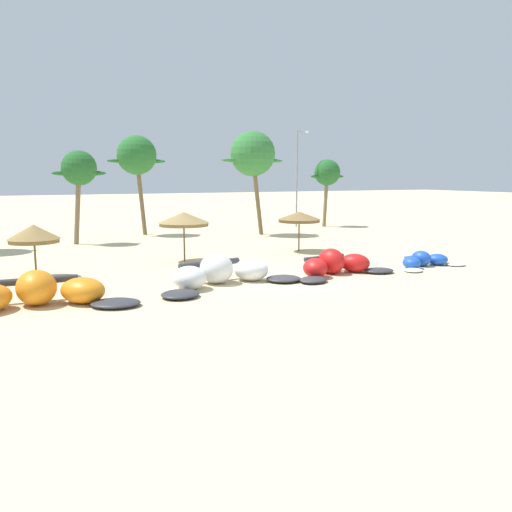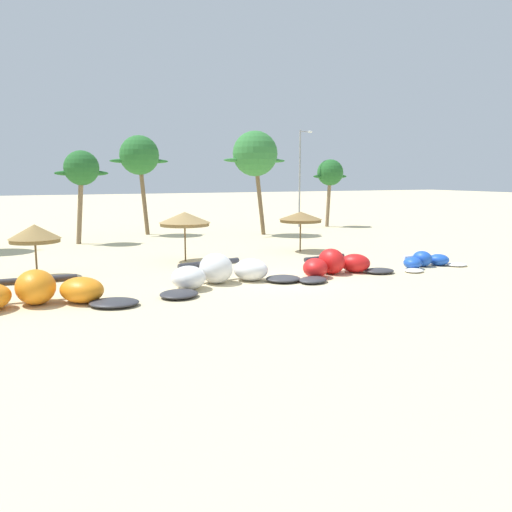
{
  "view_description": "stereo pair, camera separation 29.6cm",
  "coord_description": "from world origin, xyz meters",
  "px_view_note": "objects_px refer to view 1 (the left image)",
  "views": [
    {
      "loc": [
        -12.89,
        -22.73,
        5.17
      ],
      "look_at": [
        -1.12,
        2.0,
        1.0
      ],
      "focal_mm": 37.09,
      "sensor_mm": 36.0,
      "label": 1
    },
    {
      "loc": [
        -12.62,
        -22.86,
        5.17
      ],
      "look_at": [
        -1.12,
        2.0,
        1.0
      ],
      "focal_mm": 37.09,
      "sensor_mm": 36.0,
      "label": 2
    }
  ],
  "objects_px": {
    "beach_umbrella_near_van": "(34,234)",
    "palm_left_of_gap": "(137,156)",
    "palm_left": "(79,170)",
    "beach_umbrella_near_palms": "(299,217)",
    "palm_center_left": "(253,154)",
    "lamppost_west_center": "(298,174)",
    "palm_center_right": "(327,174)",
    "kite_left_of_center": "(335,265)",
    "kite_center": "(425,261)",
    "kite_far_left": "(37,294)",
    "kite_left": "(221,273)",
    "beach_umbrella_middle": "(184,219)"
  },
  "relations": [
    {
      "from": "palm_center_right",
      "to": "lamppost_west_center",
      "type": "distance_m",
      "value": 3.05
    },
    {
      "from": "kite_left",
      "to": "beach_umbrella_near_van",
      "type": "xyz_separation_m",
      "value": [
        -7.9,
        5.7,
        1.71
      ]
    },
    {
      "from": "palm_center_left",
      "to": "lamppost_west_center",
      "type": "relative_size",
      "value": 0.93
    },
    {
      "from": "beach_umbrella_near_palms",
      "to": "palm_left_of_gap",
      "type": "xyz_separation_m",
      "value": [
        -7.57,
        14.95,
        4.46
      ]
    },
    {
      "from": "beach_umbrella_near_palms",
      "to": "lamppost_west_center",
      "type": "bearing_deg",
      "value": 60.51
    },
    {
      "from": "beach_umbrella_near_palms",
      "to": "palm_center_right",
      "type": "relative_size",
      "value": 0.43
    },
    {
      "from": "kite_left",
      "to": "palm_left",
      "type": "distance_m",
      "value": 19.95
    },
    {
      "from": "beach_umbrella_middle",
      "to": "palm_center_left",
      "type": "xyz_separation_m",
      "value": [
        9.94,
        11.41,
        4.4
      ]
    },
    {
      "from": "beach_umbrella_near_van",
      "to": "palm_left_of_gap",
      "type": "height_order",
      "value": "palm_left_of_gap"
    },
    {
      "from": "palm_left",
      "to": "palm_left_of_gap",
      "type": "bearing_deg",
      "value": 38.49
    },
    {
      "from": "palm_center_right",
      "to": "beach_umbrella_near_palms",
      "type": "bearing_deg",
      "value": -128.67
    },
    {
      "from": "palm_center_right",
      "to": "kite_center",
      "type": "bearing_deg",
      "value": -109.77
    },
    {
      "from": "beach_umbrella_near_van",
      "to": "palm_left_of_gap",
      "type": "bearing_deg",
      "value": 61.83
    },
    {
      "from": "palm_left_of_gap",
      "to": "palm_center_left",
      "type": "distance_m",
      "value": 10.02
    },
    {
      "from": "kite_center",
      "to": "lamppost_west_center",
      "type": "bearing_deg",
      "value": 77.32
    },
    {
      "from": "kite_far_left",
      "to": "lamppost_west_center",
      "type": "relative_size",
      "value": 0.84
    },
    {
      "from": "kite_left_of_center",
      "to": "palm_left",
      "type": "xyz_separation_m",
      "value": [
        -10.31,
        19.06,
        5.11
      ]
    },
    {
      "from": "beach_umbrella_near_palms",
      "to": "lamppost_west_center",
      "type": "distance_m",
      "value": 18.15
    },
    {
      "from": "palm_left",
      "to": "beach_umbrella_near_palms",
      "type": "bearing_deg",
      "value": -39.61
    },
    {
      "from": "beach_umbrella_middle",
      "to": "lamppost_west_center",
      "type": "height_order",
      "value": "lamppost_west_center"
    },
    {
      "from": "beach_umbrella_near_van",
      "to": "palm_left",
      "type": "bearing_deg",
      "value": 73.16
    },
    {
      "from": "kite_left",
      "to": "kite_center",
      "type": "distance_m",
      "value": 12.41
    },
    {
      "from": "kite_far_left",
      "to": "palm_left",
      "type": "xyz_separation_m",
      "value": [
        4.3,
        19.79,
        5.08
      ]
    },
    {
      "from": "kite_left_of_center",
      "to": "kite_center",
      "type": "distance_m",
      "value": 6.01
    },
    {
      "from": "beach_umbrella_near_van",
      "to": "palm_left",
      "type": "height_order",
      "value": "palm_left"
    },
    {
      "from": "beach_umbrella_middle",
      "to": "beach_umbrella_near_van",
      "type": "bearing_deg",
      "value": -168.46
    },
    {
      "from": "kite_far_left",
      "to": "beach_umbrella_middle",
      "type": "xyz_separation_m",
      "value": [
        8.77,
        8.33,
        2.05
      ]
    },
    {
      "from": "kite_left",
      "to": "beach_umbrella_middle",
      "type": "height_order",
      "value": "beach_umbrella_middle"
    },
    {
      "from": "kite_center",
      "to": "beach_umbrella_middle",
      "type": "distance_m",
      "value": 14.32
    },
    {
      "from": "beach_umbrella_near_van",
      "to": "palm_center_left",
      "type": "height_order",
      "value": "palm_center_left"
    },
    {
      "from": "lamppost_west_center",
      "to": "kite_far_left",
      "type": "bearing_deg",
      "value": -136.52
    },
    {
      "from": "kite_left_of_center",
      "to": "palm_left_of_gap",
      "type": "xyz_separation_m",
      "value": [
        -4.95,
        23.32,
        6.33
      ]
    },
    {
      "from": "palm_left_of_gap",
      "to": "palm_center_left",
      "type": "xyz_separation_m",
      "value": [
        9.05,
        -4.31,
        0.15
      ]
    },
    {
      "from": "beach_umbrella_near_palms",
      "to": "palm_left",
      "type": "xyz_separation_m",
      "value": [
        -12.92,
        10.69,
        3.25
      ]
    },
    {
      "from": "kite_center",
      "to": "palm_center_right",
      "type": "bearing_deg",
      "value": 70.23
    },
    {
      "from": "kite_center",
      "to": "beach_umbrella_near_van",
      "type": "height_order",
      "value": "beach_umbrella_near_van"
    },
    {
      "from": "kite_center",
      "to": "beach_umbrella_near_palms",
      "type": "relative_size",
      "value": 1.69
    },
    {
      "from": "palm_left_of_gap",
      "to": "kite_far_left",
      "type": "bearing_deg",
      "value": -111.87
    },
    {
      "from": "kite_far_left",
      "to": "kite_left_of_center",
      "type": "height_order",
      "value": "kite_far_left"
    },
    {
      "from": "kite_far_left",
      "to": "palm_center_right",
      "type": "distance_m",
      "value": 37.72
    },
    {
      "from": "kite_left",
      "to": "beach_umbrella_near_van",
      "type": "distance_m",
      "value": 9.89
    },
    {
      "from": "palm_left",
      "to": "kite_center",
      "type": "bearing_deg",
      "value": -49.64
    },
    {
      "from": "kite_left_of_center",
      "to": "beach_umbrella_near_van",
      "type": "distance_m",
      "value": 15.56
    },
    {
      "from": "beach_umbrella_near_van",
      "to": "palm_left_of_gap",
      "type": "relative_size",
      "value": 0.32
    },
    {
      "from": "kite_left_of_center",
      "to": "kite_center",
      "type": "bearing_deg",
      "value": -1.32
    },
    {
      "from": "palm_left",
      "to": "palm_center_right",
      "type": "relative_size",
      "value": 1.04
    },
    {
      "from": "kite_left_of_center",
      "to": "beach_umbrella_near_van",
      "type": "xyz_separation_m",
      "value": [
        -14.3,
        5.86,
        1.75
      ]
    },
    {
      "from": "beach_umbrella_near_van",
      "to": "palm_left_of_gap",
      "type": "distance_m",
      "value": 20.32
    },
    {
      "from": "kite_far_left",
      "to": "beach_umbrella_near_palms",
      "type": "height_order",
      "value": "beach_umbrella_near_palms"
    },
    {
      "from": "kite_far_left",
      "to": "palm_center_right",
      "type": "height_order",
      "value": "palm_center_right"
    }
  ]
}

